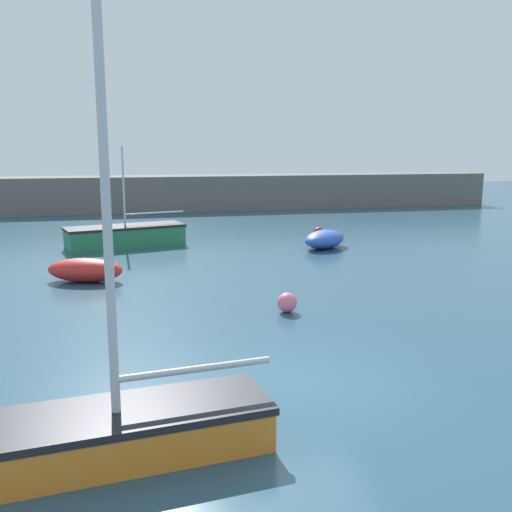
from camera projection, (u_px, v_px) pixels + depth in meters
The scene contains 8 objects.
ground_plane at pixel (310, 386), 11.28m from camera, with size 120.00×120.00×0.20m, color #284C60.
harbor_breakwater at pixel (170, 193), 41.92m from camera, with size 49.71×3.49×2.54m, color #66605B.
sailboat_twin_hulled at pixel (126, 236), 26.53m from camera, with size 5.68×3.12×4.64m.
open_tender_yellow at pixel (325, 239), 26.23m from camera, with size 2.94×2.89×0.82m.
sailboat_tall_mast at pixel (118, 428), 8.47m from camera, with size 4.78×1.95×7.03m.
rowboat_white_midwater at pixel (85, 270), 19.62m from camera, with size 2.87×1.98×0.82m.
mooring_buoy_red at pixel (319, 232), 29.70m from camera, with size 0.49×0.49×0.49m, color red.
mooring_buoy_pink at pixel (287, 303), 15.97m from camera, with size 0.56×0.56×0.56m, color #EA668C.
Camera 1 is at (-3.46, -10.08, 4.55)m, focal length 40.00 mm.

